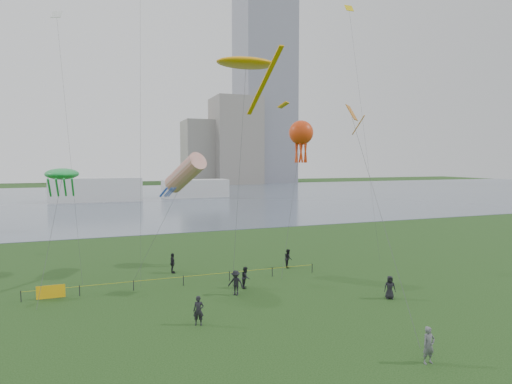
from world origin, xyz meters
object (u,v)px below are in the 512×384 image
object	(u,v)px
fence	(105,286)
kite_stingray	(246,64)
kite_octopus	(301,133)
kite_flyer	(429,345)

from	to	relation	value
fence	kite_stingray	bearing A→B (deg)	1.77
kite_stingray	kite_octopus	world-z (taller)	kite_stingray
fence	kite_octopus	size ratio (longest dim) A/B	1.69
fence	kite_stingray	size ratio (longest dim) A/B	1.26
fence	kite_octopus	bearing A→B (deg)	8.31
kite_flyer	kite_stingray	xyz separation A→B (m)	(-3.59, 18.32, 17.69)
kite_octopus	fence	bearing A→B (deg)	179.51
kite_flyer	kite_stingray	distance (m)	25.72
kite_stingray	fence	bearing A→B (deg)	-166.14
fence	kite_stingray	world-z (taller)	kite_stingray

